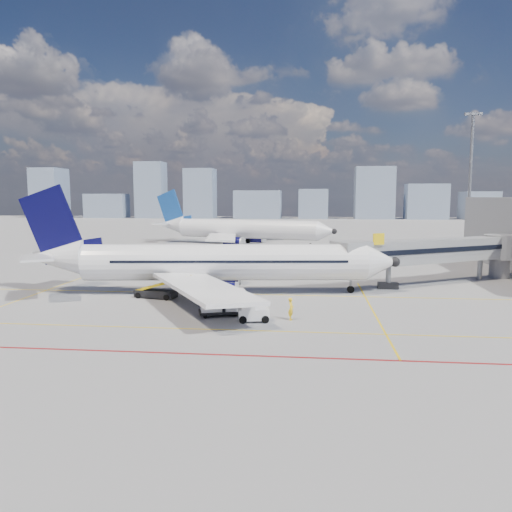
{
  "coord_description": "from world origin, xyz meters",
  "views": [
    {
      "loc": [
        8.27,
        -42.61,
        10.1
      ],
      "look_at": [
        2.83,
        8.23,
        4.0
      ],
      "focal_mm": 35.0,
      "sensor_mm": 36.0,
      "label": 1
    }
  ],
  "objects": [
    {
      "name": "cargo_dolly",
      "position": [
        1.02,
        -1.44,
        1.21
      ],
      "size": [
        4.38,
        2.85,
        2.21
      ],
      "rotation": [
        0.0,
        0.0,
        0.28
      ],
      "color": "black",
      "rests_on": "ground"
    },
    {
      "name": "baggage_tug",
      "position": [
        3.72,
        -3.24,
        0.82
      ],
      "size": [
        2.68,
        1.89,
        1.72
      ],
      "rotation": [
        0.0,
        0.0,
        0.18
      ],
      "color": "white",
      "rests_on": "ground"
    },
    {
      "name": "second_aircraft",
      "position": [
        -6.45,
        62.23,
        3.22
      ],
      "size": [
        40.47,
        34.64,
        12.04
      ],
      "rotation": [
        0.0,
        0.0,
        -0.28
      ],
      "color": "white",
      "rests_on": "ground"
    },
    {
      "name": "ground",
      "position": [
        0.0,
        0.0,
        0.0
      ],
      "size": [
        420.0,
        420.0,
        0.0
      ],
      "primitive_type": "plane",
      "color": "gray",
      "rests_on": "ground"
    },
    {
      "name": "ramp_worker",
      "position": [
        6.86,
        -2.37,
        0.93
      ],
      "size": [
        0.49,
        0.71,
        1.85
      ],
      "primitive_type": "imported",
      "rotation": [
        0.0,
        0.0,
        1.5
      ],
      "color": "yellow",
      "rests_on": "ground"
    },
    {
      "name": "apron_markings",
      "position": [
        -0.58,
        -3.91,
        0.01
      ],
      "size": [
        90.0,
        35.12,
        0.01
      ],
      "color": "#E4B90C",
      "rests_on": "ground"
    },
    {
      "name": "belt_loader",
      "position": [
        -6.79,
        5.11,
        0.63
      ],
      "size": [
        6.1,
        2.59,
        2.45
      ],
      "rotation": [
        0.0,
        0.0,
        -0.22
      ],
      "color": "black",
      "rests_on": "ground"
    },
    {
      "name": "distant_skyline",
      "position": [
        -1.42,
        190.0,
        10.28
      ],
      "size": [
        244.61,
        15.45,
        27.06
      ],
      "color": "slate",
      "rests_on": "ground"
    },
    {
      "name": "floodlight_mast_ne",
      "position": [
        38.0,
        55.0,
        13.59
      ],
      "size": [
        3.2,
        0.61,
        25.45
      ],
      "color": "slate",
      "rests_on": "ground"
    },
    {
      "name": "jet_bridge",
      "position": [
        23.51,
        16.91,
        3.74
      ],
      "size": [
        23.55,
        15.78,
        6.3
      ],
      "color": "gray",
      "rests_on": "ground"
    },
    {
      "name": "main_aircraft",
      "position": [
        -2.08,
        8.11,
        3.22
      ],
      "size": [
        39.24,
        34.12,
        11.48
      ],
      "rotation": [
        0.0,
        0.0,
        0.12
      ],
      "color": "white",
      "rests_on": "ground"
    }
  ]
}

